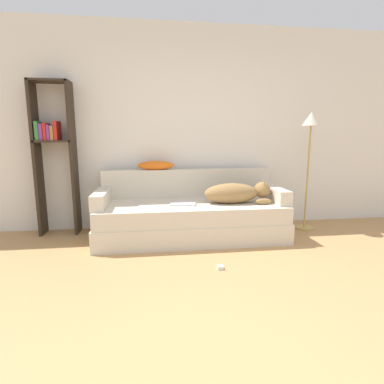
# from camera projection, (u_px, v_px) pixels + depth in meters

# --- Properties ---
(ground_plane) EXTENTS (20.00, 20.00, 0.00)m
(ground_plane) POSITION_uv_depth(u_px,v_px,m) (246.00, 357.00, 1.70)
(ground_plane) COLOR tan
(wall_back) EXTENTS (7.33, 0.06, 2.70)m
(wall_back) POSITION_uv_depth(u_px,v_px,m) (188.00, 129.00, 4.09)
(wall_back) COLOR silver
(wall_back) RESTS_ON ground_plane
(couch) EXTENTS (2.27, 0.93, 0.44)m
(couch) POSITION_uv_depth(u_px,v_px,m) (191.00, 220.00, 3.72)
(couch) COLOR beige
(couch) RESTS_ON ground_plane
(couch_backrest) EXTENTS (2.23, 0.15, 0.37)m
(couch_backrest) POSITION_uv_depth(u_px,v_px,m) (187.00, 183.00, 4.03)
(couch_backrest) COLOR beige
(couch_backrest) RESTS_ON couch
(couch_arm_left) EXTENTS (0.15, 0.74, 0.17)m
(couch_arm_left) POSITION_uv_depth(u_px,v_px,m) (102.00, 198.00, 3.52)
(couch_arm_left) COLOR beige
(couch_arm_left) RESTS_ON couch
(couch_arm_right) EXTENTS (0.15, 0.74, 0.17)m
(couch_arm_right) POSITION_uv_depth(u_px,v_px,m) (274.00, 194.00, 3.80)
(couch_arm_right) COLOR beige
(couch_arm_right) RESTS_ON couch
(dog) EXTENTS (0.82, 0.31, 0.27)m
(dog) POSITION_uv_depth(u_px,v_px,m) (237.00, 193.00, 3.64)
(dog) COLOR olive
(dog) RESTS_ON couch
(laptop) EXTENTS (0.33, 0.26, 0.02)m
(laptop) POSITION_uv_depth(u_px,v_px,m) (183.00, 204.00, 3.58)
(laptop) COLOR silver
(laptop) RESTS_ON couch
(throw_pillow) EXTENTS (0.48, 0.17, 0.12)m
(throw_pillow) POSITION_uv_depth(u_px,v_px,m) (156.00, 165.00, 3.92)
(throw_pillow) COLOR orange
(throw_pillow) RESTS_ON couch_backrest
(bookshelf) EXTENTS (0.47, 0.26, 1.91)m
(bookshelf) POSITION_uv_depth(u_px,v_px,m) (54.00, 149.00, 3.74)
(bookshelf) COLOR #2D2319
(bookshelf) RESTS_ON ground_plane
(floor_lamp) EXTENTS (0.25, 0.25, 1.56)m
(floor_lamp) POSITION_uv_depth(u_px,v_px,m) (310.00, 137.00, 3.90)
(floor_lamp) COLOR tan
(floor_lamp) RESTS_ON ground_plane
(power_adapter) EXTENTS (0.06, 0.06, 0.03)m
(power_adapter) POSITION_uv_depth(u_px,v_px,m) (220.00, 267.00, 2.83)
(power_adapter) COLOR silver
(power_adapter) RESTS_ON ground_plane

